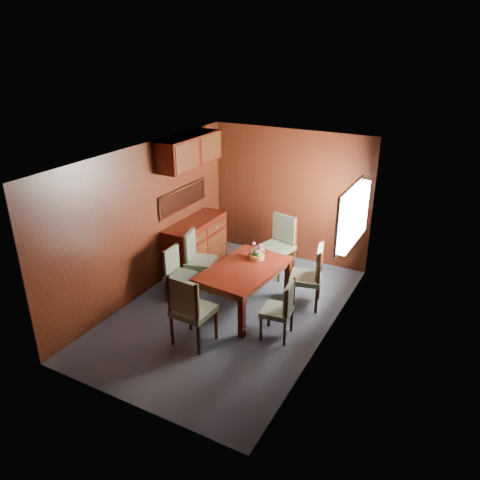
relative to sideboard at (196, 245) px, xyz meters
The scene contains 11 objects.
ground 1.66m from the sideboard, 38.66° to the right, with size 4.50×4.50×0.00m, color #333A46.
room_shell 1.78m from the sideboard, 30.23° to the right, with size 3.06×4.52×2.41m.
sideboard is the anchor object (origin of this frame).
dining_table 1.61m from the sideboard, 29.67° to the right, with size 1.04×1.53×0.68m.
chair_left_near 1.11m from the sideboard, 71.84° to the right, with size 0.42×0.43×0.88m.
chair_left_far 0.70m from the sideboard, 55.25° to the right, with size 0.55×0.57×0.98m.
chair_right_near 2.52m from the sideboard, 29.10° to the right, with size 0.44×0.45×0.86m.
chair_right_far 2.28m from the sideboard, ahead, with size 0.56×0.58×1.01m.
chair_head 2.32m from the sideboard, 58.55° to the right, with size 0.52×0.50×1.06m.
chair_foot 1.50m from the sideboard, 21.77° to the left, with size 0.61×0.59×1.07m.
flower_centerpiece 1.53m from the sideboard, 16.64° to the right, with size 0.25×0.25×0.25m.
Camera 1 is at (3.05, -5.30, 3.86)m, focal length 35.00 mm.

